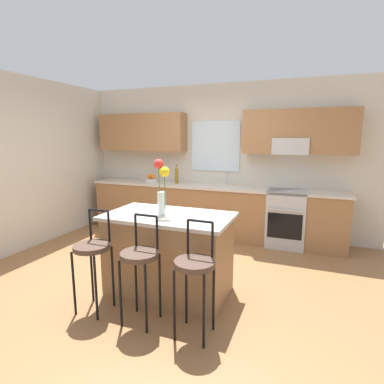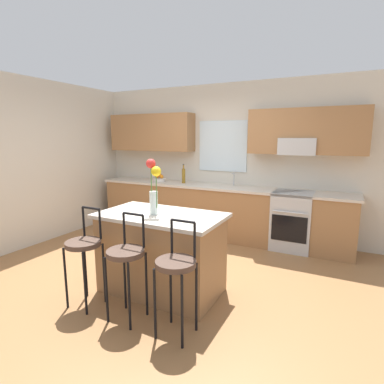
{
  "view_description": "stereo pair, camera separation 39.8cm",
  "coord_description": "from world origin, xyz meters",
  "px_view_note": "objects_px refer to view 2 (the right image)",
  "views": [
    {
      "loc": [
        1.65,
        -3.38,
        1.77
      ],
      "look_at": [
        0.11,
        0.55,
        1.0
      ],
      "focal_mm": 28.44,
      "sensor_mm": 36.0,
      "label": 1
    },
    {
      "loc": [
        2.01,
        -3.22,
        1.77
      ],
      "look_at": [
        0.11,
        0.55,
        1.0
      ],
      "focal_mm": 28.44,
      "sensor_mm": 36.0,
      "label": 2
    }
  ],
  "objects_px": {
    "oven_range": "(292,220)",
    "bar_stool_far": "(176,268)",
    "bar_stool_middle": "(126,257)",
    "bottle_olive_oil": "(184,175)",
    "kitchen_island": "(161,253)",
    "flower_vase": "(154,184)",
    "fruit_bowl_oranges": "(159,179)",
    "bar_stool_near": "(84,248)"
  },
  "relations": [
    {
      "from": "bar_stool_middle",
      "to": "bottle_olive_oil",
      "type": "bearing_deg",
      "value": 107.4
    },
    {
      "from": "bar_stool_middle",
      "to": "oven_range",
      "type": "bearing_deg",
      "value": 67.81
    },
    {
      "from": "bottle_olive_oil",
      "to": "bar_stool_far",
      "type": "bearing_deg",
      "value": -62.84
    },
    {
      "from": "bar_stool_near",
      "to": "oven_range",
      "type": "bearing_deg",
      "value": 58.64
    },
    {
      "from": "bar_stool_near",
      "to": "flower_vase",
      "type": "distance_m",
      "value": 0.98
    },
    {
      "from": "kitchen_island",
      "to": "fruit_bowl_oranges",
      "type": "bearing_deg",
      "value": 123.13
    },
    {
      "from": "flower_vase",
      "to": "fruit_bowl_oranges",
      "type": "bearing_deg",
      "value": 121.58
    },
    {
      "from": "bar_stool_middle",
      "to": "bottle_olive_oil",
      "type": "height_order",
      "value": "bottle_olive_oil"
    },
    {
      "from": "bar_stool_near",
      "to": "bar_stool_far",
      "type": "bearing_deg",
      "value": 0.0
    },
    {
      "from": "fruit_bowl_oranges",
      "to": "bottle_olive_oil",
      "type": "distance_m",
      "value": 0.54
    },
    {
      "from": "bar_stool_far",
      "to": "fruit_bowl_oranges",
      "type": "height_order",
      "value": "fruit_bowl_oranges"
    },
    {
      "from": "oven_range",
      "to": "kitchen_island",
      "type": "xyz_separation_m",
      "value": [
        -1.11,
        -2.11,
        0.0
      ]
    },
    {
      "from": "bar_stool_far",
      "to": "flower_vase",
      "type": "bearing_deg",
      "value": 136.68
    },
    {
      "from": "oven_range",
      "to": "kitchen_island",
      "type": "relative_size",
      "value": 0.66
    },
    {
      "from": "bottle_olive_oil",
      "to": "fruit_bowl_oranges",
      "type": "bearing_deg",
      "value": 179.66
    },
    {
      "from": "oven_range",
      "to": "fruit_bowl_oranges",
      "type": "relative_size",
      "value": 3.83
    },
    {
      "from": "bar_stool_far",
      "to": "bottle_olive_oil",
      "type": "relative_size",
      "value": 2.96
    },
    {
      "from": "oven_range",
      "to": "bar_stool_far",
      "type": "xyz_separation_m",
      "value": [
        -0.56,
        -2.73,
        0.18
      ]
    },
    {
      "from": "oven_range",
      "to": "kitchen_island",
      "type": "distance_m",
      "value": 2.39
    },
    {
      "from": "bar_stool_middle",
      "to": "bottle_olive_oil",
      "type": "distance_m",
      "value": 2.92
    },
    {
      "from": "fruit_bowl_oranges",
      "to": "bottle_olive_oil",
      "type": "xyz_separation_m",
      "value": [
        0.53,
        -0.0,
        0.09
      ]
    },
    {
      "from": "kitchen_island",
      "to": "bar_stool_middle",
      "type": "height_order",
      "value": "bar_stool_middle"
    },
    {
      "from": "oven_range",
      "to": "bar_stool_middle",
      "type": "relative_size",
      "value": 0.88
    },
    {
      "from": "flower_vase",
      "to": "bottle_olive_oil",
      "type": "height_order",
      "value": "flower_vase"
    },
    {
      "from": "oven_range",
      "to": "flower_vase",
      "type": "height_order",
      "value": "flower_vase"
    },
    {
      "from": "bar_stool_near",
      "to": "bottle_olive_oil",
      "type": "distance_m",
      "value": 2.8
    },
    {
      "from": "oven_range",
      "to": "bar_stool_far",
      "type": "bearing_deg",
      "value": -101.66
    },
    {
      "from": "kitchen_island",
      "to": "flower_vase",
      "type": "height_order",
      "value": "flower_vase"
    },
    {
      "from": "kitchen_island",
      "to": "bottle_olive_oil",
      "type": "distance_m",
      "value": 2.38
    },
    {
      "from": "bar_stool_far",
      "to": "oven_range",
      "type": "bearing_deg",
      "value": 78.34
    },
    {
      "from": "kitchen_island",
      "to": "flower_vase",
      "type": "relative_size",
      "value": 2.28
    },
    {
      "from": "bar_stool_middle",
      "to": "bar_stool_far",
      "type": "xyz_separation_m",
      "value": [
        0.55,
        0.0,
        0.0
      ]
    },
    {
      "from": "fruit_bowl_oranges",
      "to": "bar_stool_middle",
      "type": "bearing_deg",
      "value": -63.13
    },
    {
      "from": "bar_stool_near",
      "to": "fruit_bowl_oranges",
      "type": "height_order",
      "value": "fruit_bowl_oranges"
    },
    {
      "from": "flower_vase",
      "to": "fruit_bowl_oranges",
      "type": "distance_m",
      "value": 2.59
    },
    {
      "from": "fruit_bowl_oranges",
      "to": "bottle_olive_oil",
      "type": "height_order",
      "value": "bottle_olive_oil"
    },
    {
      "from": "oven_range",
      "to": "bar_stool_far",
      "type": "relative_size",
      "value": 0.88
    },
    {
      "from": "fruit_bowl_oranges",
      "to": "bottle_olive_oil",
      "type": "relative_size",
      "value": 0.68
    },
    {
      "from": "oven_range",
      "to": "bar_stool_middle",
      "type": "height_order",
      "value": "bar_stool_middle"
    },
    {
      "from": "bar_stool_far",
      "to": "kitchen_island",
      "type": "bearing_deg",
      "value": 131.74
    },
    {
      "from": "flower_vase",
      "to": "fruit_bowl_oranges",
      "type": "relative_size",
      "value": 2.56
    },
    {
      "from": "flower_vase",
      "to": "bottle_olive_oil",
      "type": "relative_size",
      "value": 1.74
    }
  ]
}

